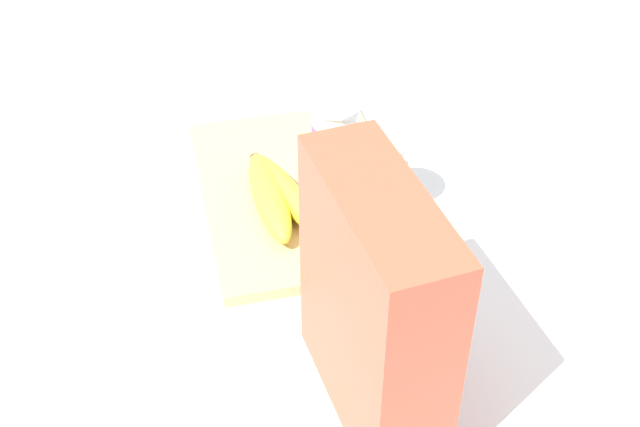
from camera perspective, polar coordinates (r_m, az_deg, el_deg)
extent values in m
plane|color=white|center=(1.07, -1.41, 1.15)|extent=(2.40, 2.40, 0.00)
cube|color=tan|center=(1.06, -1.41, 1.48)|extent=(0.35, 0.24, 0.02)
cube|color=#D85138|center=(0.75, 4.01, -6.48)|extent=(0.21, 0.10, 0.26)
cylinder|color=white|center=(1.08, 1.07, 5.58)|extent=(0.06, 0.06, 0.08)
cylinder|color=#7A4C99|center=(1.08, 1.07, 5.58)|extent=(0.06, 0.06, 0.03)
cylinder|color=silver|center=(1.06, 1.10, 7.47)|extent=(0.07, 0.07, 0.00)
cylinder|color=white|center=(1.01, 3.94, 2.81)|extent=(0.07, 0.07, 0.09)
cylinder|color=#5193D1|center=(1.01, 3.94, 2.81)|extent=(0.07, 0.07, 0.04)
cylinder|color=silver|center=(0.98, 4.07, 5.01)|extent=(0.07, 0.07, 0.00)
ellipsoid|color=yellow|center=(1.01, -3.49, 1.18)|extent=(0.18, 0.04, 0.04)
ellipsoid|color=yellow|center=(1.02, -2.29, 1.40)|extent=(0.18, 0.08, 0.04)
cylinder|color=brown|center=(1.09, -4.43, 3.56)|extent=(0.01, 0.01, 0.02)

